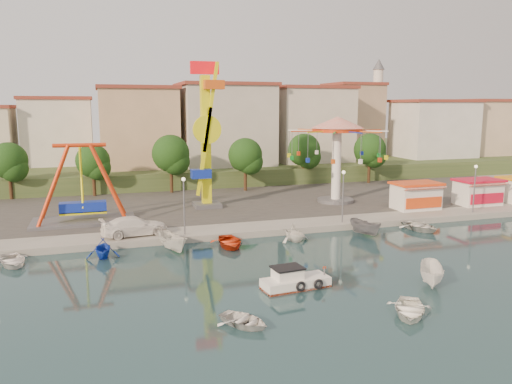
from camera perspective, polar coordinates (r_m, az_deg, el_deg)
name	(u,v)px	position (r m, az deg, el deg)	size (l,w,h in m)	color
ground	(325,277)	(36.82, 7.89, -9.64)	(200.00, 200.00, 0.00)	#122D33
quay_deck	(184,170)	(95.27, -8.19, 2.51)	(200.00, 100.00, 0.60)	#9E998E
asphalt_pad	(225,198)	(64.19, -3.56, -0.63)	(90.00, 28.00, 0.01)	#4C4944
hill_terrace	(180,161)	(100.04, -8.68, 3.54)	(200.00, 60.00, 3.00)	#384C26
pirate_ship_ride	(82,185)	(52.70, -19.28, 0.73)	(10.00, 5.00, 8.00)	#59595E
kamikaze_tower	(207,138)	(57.13, -5.63, 6.14)	(3.52, 3.10, 16.50)	#59595E
wave_swinger	(337,140)	(60.94, 9.24, 5.90)	(11.60, 11.60, 10.40)	#59595E
booth_left	(416,196)	(59.56, 17.81, -0.38)	(5.40, 3.78, 3.08)	white
booth_mid	(478,192)	(64.86, 24.03, 0.03)	(5.40, 3.78, 3.08)	white
lamp_post_1	(184,208)	(45.79, -8.21, -1.77)	(0.14, 0.14, 5.00)	#59595E
lamp_post_2	(343,198)	(50.77, 9.90, -0.68)	(0.14, 0.14, 5.00)	#59595E
lamp_post_3	(474,190)	(59.76, 23.68, 0.20)	(0.14, 0.14, 5.00)	#59595E
tree_0	(9,161)	(69.49, -26.43, 3.21)	(4.60, 4.60, 7.19)	#382314
tree_1	(93,161)	(67.93, -18.15, 3.39)	(4.35, 4.35, 6.80)	#382314
tree_2	(171,154)	(68.02, -9.72, 4.35)	(5.02, 5.02, 7.85)	#382314
tree_3	(245,155)	(68.71, -1.24, 4.24)	(4.68, 4.68, 7.32)	#382314
tree_4	(304,150)	(74.84, 5.52, 4.80)	(4.86, 4.86, 7.60)	#382314
tree_5	(370,150)	(77.69, 12.88, 4.75)	(4.83, 4.83, 7.54)	#382314
building_1	(57,138)	(83.08, -21.83, 5.72)	(12.33, 9.01, 8.63)	silver
building_2	(143,128)	(83.64, -12.79, 7.09)	(11.95, 9.28, 11.23)	tan
building_3	(230,134)	(82.87, -2.97, 6.59)	(12.59, 10.50, 9.20)	beige
building_4	(298,132)	(90.34, 4.84, 6.85)	(10.75, 9.23, 9.24)	beige
building_5	(369,126)	(94.49, 12.83, 7.37)	(12.77, 10.96, 11.21)	tan
building_6	(430,122)	(99.64, 19.22, 7.51)	(8.23, 8.98, 12.36)	silver
building_7	(463,130)	(110.92, 22.62, 6.55)	(11.59, 10.93, 8.76)	beige
minaret	(377,104)	(99.42, 13.68, 9.72)	(2.80, 2.80, 18.00)	silver
cabin_motorboat	(294,282)	(34.47, 4.35, -10.18)	(4.80, 2.24, 1.63)	white
rowboat_a	(244,321)	(28.89, -1.37, -14.47)	(2.23, 3.13, 0.65)	white
rowboat_b	(409,309)	(31.48, 17.12, -12.70)	(2.63, 3.68, 0.76)	white
skiff	(432,275)	(36.73, 19.48, -8.89)	(1.52, 4.05, 1.56)	white
van	(134,226)	(46.65, -13.73, -3.80)	(2.40, 5.91, 1.72)	white
moored_boat_0	(12,260)	(43.33, -26.09, -7.04)	(2.71, 3.80, 0.79)	white
moored_boat_1	(103,248)	(42.66, -17.10, -6.13)	(2.66, 3.08, 1.62)	#1536BA
moored_boat_2	(173,242)	(43.02, -9.44, -5.69)	(1.57, 4.18, 1.61)	silver
moored_boat_3	(229,242)	(44.02, -3.05, -5.72)	(2.97, 4.16, 0.86)	red
moored_boat_4	(294,233)	(45.75, 4.36, -4.65)	(2.64, 3.06, 1.61)	white
moored_boat_5	(365,227)	(48.90, 12.39, -3.98)	(1.46, 3.88, 1.50)	slate
moored_boat_6	(420,226)	(52.25, 18.26, -3.73)	(2.96, 4.15, 0.86)	silver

